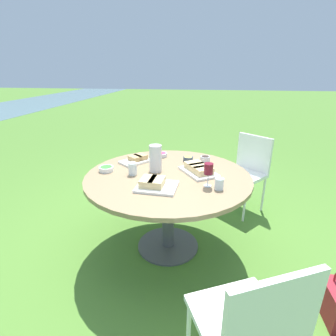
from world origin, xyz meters
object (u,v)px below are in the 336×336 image
at_px(dining_table, 168,185).
at_px(chair_near_left, 252,323).
at_px(chair_near_right, 247,167).
at_px(wine_glass, 209,170).
at_px(water_pitcher, 156,158).
at_px(handbag, 336,303).

bearing_deg(dining_table, chair_near_left, -154.84).
bearing_deg(chair_near_right, wine_glass, 156.70).
distance_m(chair_near_left, wine_glass, 1.07).
xyz_separation_m(dining_table, water_pitcher, (0.07, 0.12, 0.22)).
height_order(dining_table, water_pitcher, water_pitcher).
relative_size(chair_near_left, handbag, 2.42).
xyz_separation_m(chair_near_right, wine_glass, (-1.08, 0.47, 0.36)).
distance_m(wine_glass, handbag, 1.24).
bearing_deg(wine_glass, chair_near_right, -23.30).
height_order(chair_near_right, handbag, chair_near_right).
xyz_separation_m(chair_near_right, water_pitcher, (-0.82, 0.93, 0.34)).
bearing_deg(water_pitcher, wine_glass, -119.43).
xyz_separation_m(chair_near_right, handbag, (-1.50, -0.43, -0.40)).
bearing_deg(wine_glass, dining_table, 60.30).
xyz_separation_m(dining_table, chair_near_right, (0.89, -0.81, -0.12)).
xyz_separation_m(chair_near_left, chair_near_right, (2.07, -0.25, 0.00)).
xyz_separation_m(water_pitcher, wine_glass, (-0.26, -0.46, 0.02)).
bearing_deg(handbag, chair_near_right, 15.81).
bearing_deg(wine_glass, water_pitcher, 60.57).
bearing_deg(handbag, dining_table, 63.50).
relative_size(dining_table, chair_near_left, 1.61).
height_order(chair_near_left, chair_near_right, same).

